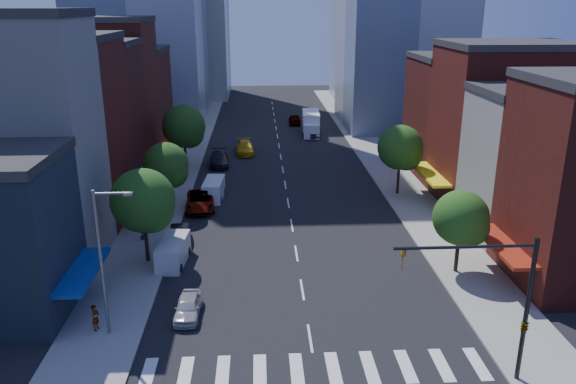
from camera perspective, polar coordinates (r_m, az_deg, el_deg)
The scene contains 31 objects.
ground at distance 34.44m, azimuth 2.26°, elevation -14.62°, with size 220.00×220.00×0.00m, color black.
sidewalk_left at distance 71.86m, azimuth -10.70°, elevation 3.05°, with size 5.00×120.00×0.15m, color gray.
sidewalk_right at distance 72.85m, azimuth 9.21°, elevation 3.35°, with size 5.00×120.00×0.15m, color gray.
crosswalk at distance 31.98m, azimuth 2.77°, elevation -17.55°, with size 19.00×3.00×0.01m, color silver.
bldg_left_1 at distance 45.63m, azimuth -26.49°, elevation 4.12°, with size 12.00×8.00×18.00m, color beige.
bldg_left_2 at distance 53.55m, azimuth -22.92°, elevation 5.39°, with size 12.00×9.00×16.00m, color maroon.
bldg_left_3 at distance 61.54m, azimuth -20.32°, elevation 6.76°, with size 12.00×8.00×15.00m, color #511A14.
bldg_left_4 at distance 69.42m, azimuth -18.43°, elevation 9.02°, with size 12.00×9.00×17.00m, color maroon.
bldg_left_5 at distance 78.82m, azimuth -16.55°, elevation 8.75°, with size 12.00×10.00×13.00m, color #511A14.
bldg_right_1 at distance 51.42m, azimuth 24.71°, elevation 2.35°, with size 12.00×8.00×12.00m, color beige.
bldg_right_2 at distance 58.95m, azimuth 20.99°, elevation 6.21°, with size 12.00×10.00×15.00m, color maroon.
bldg_right_3 at distance 68.21m, azimuth 17.59°, elevation 7.24°, with size 12.00×10.00×13.00m, color #511A14.
traffic_signal at distance 31.06m, azimuth 22.14°, elevation -11.15°, with size 7.24×2.24×8.00m.
streetlight at distance 33.85m, azimuth -18.23°, elevation -6.06°, with size 2.25×0.25×9.00m.
tree_left_near at distance 42.86m, azimuth -14.33°, elevation -1.09°, with size 4.80×4.80×7.30m.
tree_left_mid at distance 53.29m, azimuth -12.14°, elevation 2.52°, with size 4.20×4.20×6.65m.
tree_left_far at distance 66.59m, azimuth -10.41°, elevation 6.40°, with size 5.00×5.00×7.75m.
tree_right_near at distance 42.02m, azimuth 17.36°, elevation -2.75°, with size 4.00×4.00×6.20m.
tree_right_far at distance 58.22m, azimuth 11.48°, elevation 4.26°, with size 4.60×4.60×7.20m.
parked_car_front at distance 36.77m, azimuth -10.12°, elevation -11.41°, with size 1.54×3.84×1.31m, color #ADADB2.
parked_car_second at distance 47.33m, azimuth -10.94°, elevation -4.36°, with size 1.47×4.22×1.39m, color black.
parked_car_third at distance 54.85m, azimuth -8.90°, elevation -0.89°, with size 2.68×5.82×1.62m, color #999999.
parked_car_rear at distance 69.50m, azimuth -7.01°, elevation 3.34°, with size 2.26×5.56×1.61m, color black.
cargo_van_near at distance 43.71m, azimuth -11.62°, elevation -6.02°, with size 2.19×4.66×1.93m.
cargo_van_far at distance 57.49m, azimuth -7.57°, elevation 0.25°, with size 2.12×4.69×1.95m.
taxi at distance 74.89m, azimuth -4.40°, elevation 4.53°, with size 2.27×5.59×1.62m, color #D5A30B.
traffic_car_oncoming at distance 83.93m, azimuth 2.50°, elevation 5.98°, with size 1.37×3.92×1.29m, color black.
traffic_car_far at distance 93.61m, azimuth 0.69°, elevation 7.40°, with size 1.91×4.75×1.62m, color #999999.
box_truck at distance 86.18m, azimuth 2.34°, elevation 6.94°, with size 2.97×8.38×3.32m.
pedestrian_near at distance 36.37m, azimuth -18.97°, elevation -11.96°, with size 0.61×0.40×1.67m, color #999999.
pedestrian_far at distance 48.35m, azimuth -14.79°, elevation -3.61°, with size 0.94×0.73×1.94m, color #999999.
Camera 1 is at (-2.86, -28.71, 18.80)m, focal length 35.00 mm.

